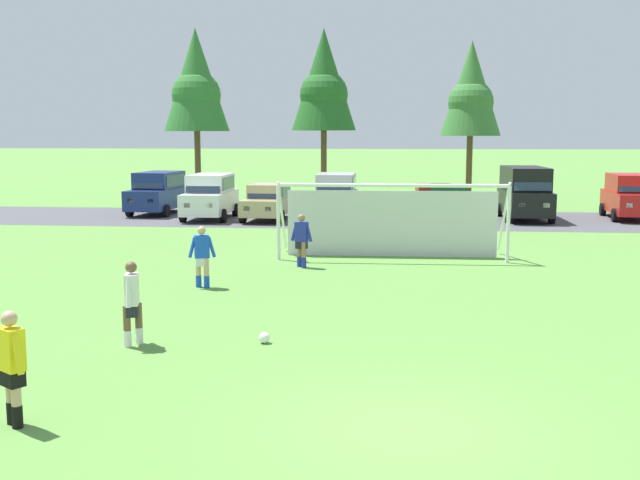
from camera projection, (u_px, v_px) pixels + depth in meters
name	position (u px, v px, depth m)	size (l,w,h in m)	color
ground_plane	(403.00, 256.00, 25.10)	(400.00, 400.00, 0.00)	#598C3D
parking_lot_strip	(402.00, 219.00, 36.22)	(52.00, 8.40, 0.01)	#4C4C51
soccer_ball	(264.00, 338.00, 14.59)	(0.22, 0.22, 0.22)	white
soccer_goal	(392.00, 219.00, 24.73)	(7.46, 2.10, 2.57)	white
referee	(12.00, 369.00, 10.35)	(0.61, 0.55, 1.64)	tan
player_midfield_center	(132.00, 303.00, 14.36)	(0.32, 0.75, 1.64)	brown
player_defender_far	(202.00, 257.00, 19.86)	(0.74, 0.36, 1.64)	tan
player_winger_left	(302.00, 241.00, 22.91)	(0.72, 0.35, 1.64)	#936B4C
parked_car_slot_far_left	(159.00, 192.00, 38.48)	(2.37, 4.72, 2.16)	navy
parked_car_slot_left	(210.00, 196.00, 36.18)	(2.18, 4.62, 2.16)	silver
parked_car_slot_center_left	(269.00, 202.00, 35.68)	(2.25, 4.31, 1.72)	tan
parked_car_slot_center	(336.00, 195.00, 36.67)	(2.15, 4.61, 2.16)	#B2B2BC
parked_car_slot_center_right	(434.00, 203.00, 35.22)	(2.22, 4.30, 1.72)	maroon
parked_car_slot_right	(449.00, 203.00, 34.99)	(2.20, 4.29, 1.72)	#194C2D
parked_car_slot_far_right	(525.00, 192.00, 35.84)	(2.24, 4.82, 2.52)	black
parked_car_slot_end	(630.00, 196.00, 36.16)	(2.37, 4.72, 2.16)	red
tree_left_edge	(196.00, 83.00, 44.04)	(3.84, 3.84, 10.25)	brown
tree_mid_left	(324.00, 83.00, 44.94)	(3.88, 3.88, 10.35)	brown
tree_center_back	(471.00, 92.00, 44.38)	(3.59, 3.59, 9.56)	brown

